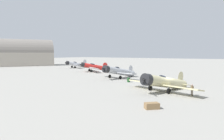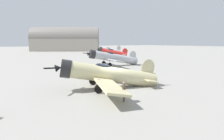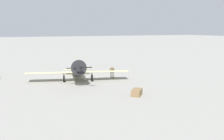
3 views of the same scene
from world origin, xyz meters
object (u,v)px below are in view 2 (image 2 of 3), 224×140
(airplane_foreground, at_px, (107,75))
(fuel_drum, at_px, (107,68))
(airplane_mid_apron, at_px, (112,58))
(ground_crew_mechanic, at_px, (124,89))
(airplane_far_line, at_px, (112,52))
(airplane_outer_stand, at_px, (109,50))

(airplane_foreground, xyz_separation_m, fuel_drum, (5.44, 9.21, -0.92))
(airplane_foreground, xyz_separation_m, airplane_mid_apron, (9.74, 14.32, 0.24))
(airplane_foreground, bearing_deg, ground_crew_mechanic, 93.58)
(airplane_mid_apron, bearing_deg, ground_crew_mechanic, 70.07)
(airplane_foreground, distance_m, ground_crew_mechanic, 4.45)
(airplane_foreground, xyz_separation_m, airplane_far_line, (19.26, 29.63, 0.24))
(ground_crew_mechanic, bearing_deg, airplane_mid_apron, -75.95)
(airplane_mid_apron, bearing_deg, airplane_far_line, -111.75)
(airplane_mid_apron, bearing_deg, airplane_foreground, 65.93)
(airplane_foreground, height_order, airplane_far_line, airplane_far_line)
(airplane_far_line, relative_size, fuel_drum, 11.19)
(airplane_foreground, bearing_deg, fuel_drum, -103.31)
(airplane_mid_apron, distance_m, ground_crew_mechanic, 21.54)
(airplane_far_line, bearing_deg, ground_crew_mechanic, 96.96)
(airplane_far_line, distance_m, airplane_outer_stand, 18.55)
(airplane_mid_apron, relative_size, airplane_far_line, 1.16)
(airplane_mid_apron, relative_size, fuel_drum, 13.00)
(airplane_foreground, distance_m, airplane_far_line, 35.34)
(airplane_foreground, xyz_separation_m, airplane_outer_stand, (28.22, 45.87, 0.10))
(fuel_drum, bearing_deg, airplane_foreground, -120.59)
(airplane_outer_stand, height_order, ground_crew_mechanic, airplane_outer_stand)
(airplane_far_line, xyz_separation_m, ground_crew_mechanic, (-20.31, -33.94, -0.64))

